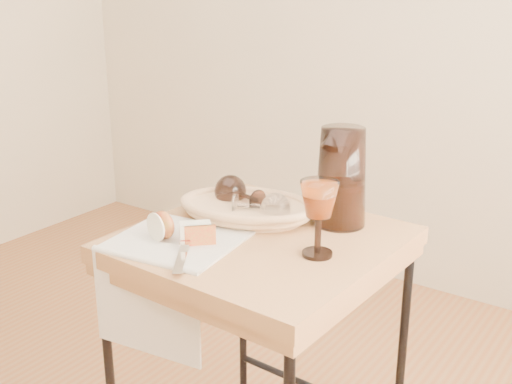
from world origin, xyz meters
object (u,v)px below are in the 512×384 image
Objects in this scene: bread_basket at (247,210)px; table_knife at (184,247)px; side_table at (260,372)px; goblet_lying_a at (242,195)px; goblet_lying_b at (258,206)px; pitcher at (341,177)px; wine_goblet at (318,219)px; tea_towel at (177,240)px; apple_half at (163,225)px.

table_knife is (0.01, -0.27, -0.01)m from bread_basket.
side_table is 0.45m from table_knife.
goblet_lying_a is (-0.03, 0.01, 0.03)m from bread_basket.
goblet_lying_b is (0.05, -0.02, 0.03)m from bread_basket.
pitcher is (0.22, 0.10, 0.10)m from bread_basket.
wine_goblet reaches higher than table_knife.
side_table is 2.41× the size of bread_basket.
goblet_lying_a reaches higher than side_table.
goblet_lying_a is 0.48× the size of pitcher.
goblet_lying_a reaches higher than goblet_lying_b.
wine_goblet reaches higher than tea_towel.
table_knife is (0.09, -0.03, -0.03)m from apple_half.
table_knife is at bearing 109.20° from goblet_lying_a.
apple_half is at bearing -158.59° from wine_goblet.
apple_half is (-0.03, -0.01, 0.04)m from tea_towel.
pitcher is at bearing 116.86° from table_knife.
goblet_lying_a is (-0.13, 0.09, 0.44)m from side_table.
goblet_lying_a reaches higher than bread_basket.
side_table is 0.56m from pitcher.
apple_half is (-0.08, -0.24, 0.02)m from bread_basket.
bread_basket reaches higher than table_knife.
side_table is 6.41× the size of goblet_lying_b.
tea_towel is (-0.15, -0.14, 0.39)m from side_table.
apple_half is 0.10m from table_knife.
bread_basket is at bearing 83.49° from apple_half.
side_table is at bearing 154.05° from goblet_lying_a.
side_table is 3.25× the size of table_knife.
side_table is 0.47m from goblet_lying_a.
pitcher is at bearing 104.33° from wine_goblet.
apple_half is (-0.05, -0.25, -0.02)m from goblet_lying_a.
table_knife is (0.06, -0.04, 0.01)m from tea_towel.
goblet_lying_b is 1.62× the size of apple_half.
bread_basket is 0.25m from apple_half.
side_table is 2.66× the size of pitcher.
side_table is 0.43m from bread_basket.
goblet_lying_a is at bearing 132.64° from goblet_lying_b.
pitcher is at bearing 60.99° from apple_half.
tea_towel is 0.23m from goblet_lying_b.
pitcher is at bearing 57.22° from side_table.
tea_towel is at bearing 96.10° from goblet_lying_a.
wine_goblet is 0.75× the size of table_knife.
pitcher is at bearing 8.52° from bread_basket.
wine_goblet reaches higher than bread_basket.
wine_goblet is at bearing 88.83° from table_knife.
bread_basket is 2.66× the size of goblet_lying_b.
goblet_lying_a is 0.59× the size of table_knife.
bread_basket is at bearing 134.46° from goblet_lying_b.
pitcher reaches higher than side_table.
wine_goblet is at bearing 33.38° from apple_half.
goblet_lying_b is 0.25m from table_knife.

